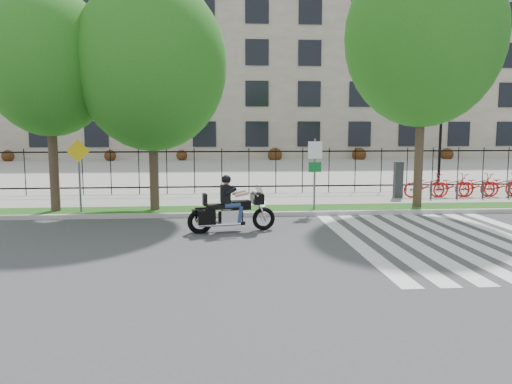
{
  "coord_description": "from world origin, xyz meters",
  "views": [
    {
      "loc": [
        -1.47,
        -12.75,
        2.99
      ],
      "look_at": [
        -0.19,
        3.0,
        0.98
      ],
      "focal_mm": 35.0,
      "sensor_mm": 36.0,
      "label": 1
    }
  ],
  "objects": [
    {
      "name": "plaza",
      "position": [
        0.0,
        25.0,
        0.05
      ],
      "size": [
        80.0,
        34.0,
        0.1
      ],
      "primitive_type": "cube",
      "color": "gray",
      "rests_on": "ground"
    },
    {
      "name": "sign_pole_regulatory",
      "position": [
        2.02,
        4.58,
        1.74
      ],
      "size": [
        0.5,
        0.09,
        2.5
      ],
      "color": "#59595B",
      "rests_on": "grass_verge"
    },
    {
      "name": "street_tree_0",
      "position": [
        -7.05,
        4.95,
        5.19
      ],
      "size": [
        4.32,
        4.32,
        7.54
      ],
      "color": "#34231C",
      "rests_on": "grass_verge"
    },
    {
      "name": "curb",
      "position": [
        0.0,
        4.1,
        0.07
      ],
      "size": [
        60.0,
        0.2,
        0.15
      ],
      "primitive_type": "cube",
      "color": "#ABA8A1",
      "rests_on": "ground"
    },
    {
      "name": "sign_pole_warning",
      "position": [
        -6.1,
        4.58,
        1.74
      ],
      "size": [
        0.78,
        0.09,
        2.49
      ],
      "color": "#59595B",
      "rests_on": "grass_verge"
    },
    {
      "name": "street_tree_1",
      "position": [
        -3.63,
        4.95,
        5.19
      ],
      "size": [
        5.18,
        5.18,
        8.02
      ],
      "color": "#34231C",
      "rests_on": "grass_verge"
    },
    {
      "name": "iron_fence",
      "position": [
        0.0,
        9.2,
        1.15
      ],
      "size": [
        30.0,
        0.06,
        2.0
      ],
      "primitive_type": null,
      "color": "black",
      "rests_on": "sidewalk"
    },
    {
      "name": "grass_verge",
      "position": [
        0.0,
        4.95,
        0.07
      ],
      "size": [
        60.0,
        1.5,
        0.15
      ],
      "primitive_type": "cube",
      "color": "#195114",
      "rests_on": "ground"
    },
    {
      "name": "motorcycle_rider",
      "position": [
        -1.02,
        1.58,
        0.67
      ],
      "size": [
        2.6,
        0.98,
        2.02
      ],
      "color": "black",
      "rests_on": "ground"
    },
    {
      "name": "lamp_post_right",
      "position": [
        10.0,
        12.0,
        3.21
      ],
      "size": [
        1.06,
        0.7,
        4.25
      ],
      "color": "black",
      "rests_on": "ground"
    },
    {
      "name": "street_tree_2",
      "position": [
        5.95,
        4.95,
        6.24
      ],
      "size": [
        5.58,
        5.58,
        9.31
      ],
      "color": "#34231C",
      "rests_on": "grass_verge"
    },
    {
      "name": "crosswalk_stripes",
      "position": [
        4.83,
        0.0,
        0.01
      ],
      "size": [
        5.7,
        8.0,
        0.01
      ],
      "primitive_type": null,
      "color": "silver",
      "rests_on": "ground"
    },
    {
      "name": "ground",
      "position": [
        0.0,
        0.0,
        0.0
      ],
      "size": [
        120.0,
        120.0,
        0.0
      ],
      "primitive_type": "plane",
      "color": "#3E3E40",
      "rests_on": "ground"
    },
    {
      "name": "office_building",
      "position": [
        0.0,
        44.92,
        9.97
      ],
      "size": [
        60.0,
        21.9,
        20.15
      ],
      "color": "gray",
      "rests_on": "ground"
    },
    {
      "name": "sidewalk",
      "position": [
        0.0,
        7.45,
        0.07
      ],
      "size": [
        60.0,
        3.5,
        0.15
      ],
      "primitive_type": "cube",
      "color": "gray",
      "rests_on": "ground"
    }
  ]
}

